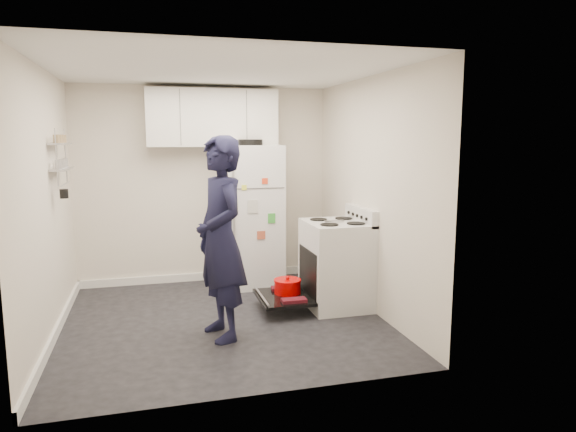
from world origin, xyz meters
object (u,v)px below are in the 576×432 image
object	(u,v)px
electric_range	(335,265)
refrigerator	(251,215)
open_oven_door	(285,292)
person	(221,239)

from	to	relation	value
electric_range	refrigerator	bearing A→B (deg)	123.35
open_oven_door	refrigerator	world-z (taller)	refrigerator
electric_range	open_oven_door	world-z (taller)	electric_range
open_oven_door	person	size ratio (longest dim) A/B	0.37
refrigerator	person	world-z (taller)	person
open_oven_door	person	distance (m)	1.24
refrigerator	person	xyz separation A→B (m)	(-0.61, -1.66, 0.05)
electric_range	refrigerator	distance (m)	1.38
open_oven_door	refrigerator	distance (m)	1.28
person	refrigerator	bearing A→B (deg)	145.70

